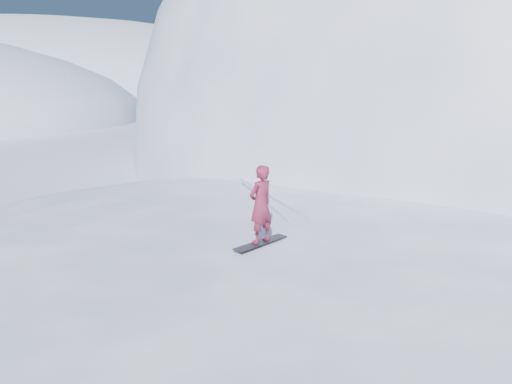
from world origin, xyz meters
TOP-DOWN VIEW (x-y plane):
  - ground at (0.00, 0.00)m, footprint 400.00×400.00m
  - near_ridge at (1.00, 3.00)m, footprint 36.00×28.00m
  - summit_peak at (22.00, 26.00)m, footprint 60.00×56.00m
  - peak_shoulder at (10.00, 20.00)m, footprint 28.00×24.00m
  - far_ridge_c at (-40.00, 110.00)m, footprint 140.00×90.00m
  - wind_bumps at (-0.56, 2.12)m, footprint 16.00×14.40m
  - snowboard at (-1.77, 0.61)m, footprint 1.51×1.28m
  - snowboarder at (-1.77, 0.61)m, footprint 0.87×0.83m
  - board_tracks at (-0.98, 5.35)m, footprint 1.65×5.94m

SIDE VIEW (x-z plane):
  - ground at x=0.00m, z-range 0.00..0.00m
  - near_ridge at x=1.00m, z-range -2.40..2.40m
  - summit_peak at x=22.00m, z-range -28.00..28.00m
  - peak_shoulder at x=10.00m, z-range -9.00..9.00m
  - far_ridge_c at x=-40.00m, z-range -18.00..18.00m
  - wind_bumps at x=-0.56m, z-range -0.50..0.50m
  - snowboard at x=-1.77m, z-range 2.40..2.43m
  - board_tracks at x=-0.98m, z-range 2.40..2.44m
  - snowboarder at x=-1.77m, z-range 2.43..4.42m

